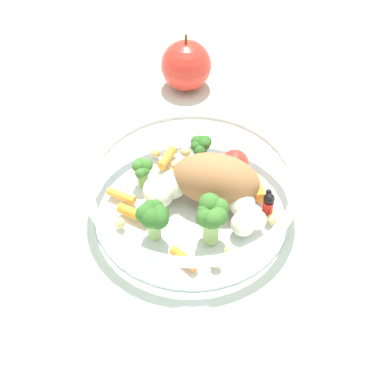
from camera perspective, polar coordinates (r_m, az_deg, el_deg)
name	(u,v)px	position (r m, az deg, el deg)	size (l,w,h in m)	color
ground_plane	(199,207)	(0.61, 0.72, -1.51)	(2.40, 2.40, 0.00)	silver
food_container	(197,191)	(0.58, 0.48, 0.13)	(0.22, 0.22, 0.07)	white
loose_apple	(186,65)	(0.75, -0.60, 12.91)	(0.07, 0.07, 0.08)	red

